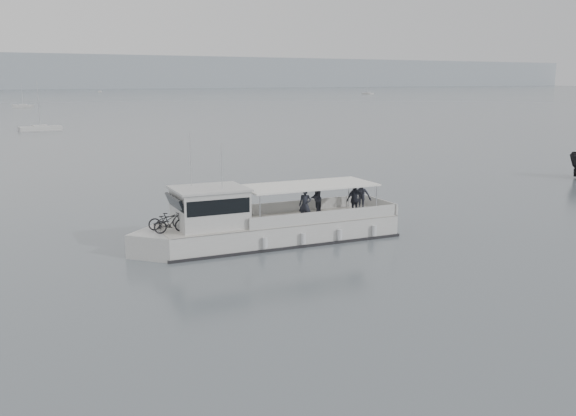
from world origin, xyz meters
TOP-DOWN VIEW (x-y plane):
  - ground at (0.00, 0.00)m, footprint 1400.00×1400.00m
  - tour_boat at (1.44, 2.19)m, footprint 13.31×4.44m

SIDE VIEW (x-z plane):
  - ground at x=0.00m, z-range 0.00..0.00m
  - tour_boat at x=1.44m, z-range -1.86..3.68m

